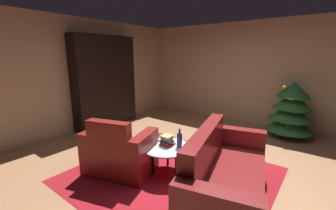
{
  "coord_description": "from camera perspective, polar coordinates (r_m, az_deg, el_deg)",
  "views": [
    {
      "loc": [
        1.58,
        -2.8,
        1.77
      ],
      "look_at": [
        -0.48,
        -0.12,
        0.99
      ],
      "focal_mm": 23.15,
      "sensor_mm": 36.0,
      "label": 1
    }
  ],
  "objects": [
    {
      "name": "decorated_tree",
      "position": [
        5.41,
        29.64,
        -1.03
      ],
      "size": [
        0.96,
        0.96,
        1.23
      ],
      "color": "brown",
      "rests_on": "ground"
    },
    {
      "name": "area_rug",
      "position": [
        3.45,
        0.98,
        -17.84
      ],
      "size": [
        2.76,
        2.57,
        0.01
      ],
      "primitive_type": "cube",
      "color": "maroon",
      "rests_on": "ground"
    },
    {
      "name": "bottle_on_table",
      "position": [
        3.27,
        3.04,
        -9.14
      ],
      "size": [
        0.08,
        0.08,
        0.29
      ],
      "color": "navy",
      "rests_on": "coffee_table"
    },
    {
      "name": "wall_left",
      "position": [
        5.55,
        -22.31,
        7.27
      ],
      "size": [
        0.06,
        6.02,
        2.62
      ],
      "primitive_type": "cube",
      "color": "tan",
      "rests_on": "ground"
    },
    {
      "name": "book_stack_on_table",
      "position": [
        3.35,
        -0.28,
        -9.37
      ],
      "size": [
        0.23,
        0.19,
        0.16
      ],
      "color": "#B4281E",
      "rests_on": "coffee_table"
    },
    {
      "name": "armchair_red",
      "position": [
        3.47,
        -12.73,
        -12.19
      ],
      "size": [
        1.16,
        0.95,
        0.88
      ],
      "color": "maroon",
      "rests_on": "ground"
    },
    {
      "name": "couch_red",
      "position": [
        2.86,
        14.74,
        -18.15
      ],
      "size": [
        1.2,
        1.99,
        0.9
      ],
      "color": "maroon",
      "rests_on": "ground"
    },
    {
      "name": "ground_plane",
      "position": [
        3.67,
        7.3,
        -15.95
      ],
      "size": [
        7.59,
        7.59,
        0.0
      ],
      "primitive_type": "plane",
      "color": "#A06F4B"
    },
    {
      "name": "bookshelf_unit",
      "position": [
        5.71,
        -15.31,
        6.01
      ],
      "size": [
        0.37,
        1.66,
        2.24
      ],
      "color": "black",
      "rests_on": "ground"
    },
    {
      "name": "coffee_table",
      "position": [
        3.35,
        -0.55,
        -11.41
      ],
      "size": [
        0.74,
        0.74,
        0.42
      ],
      "color": "black",
      "rests_on": "ground"
    },
    {
      "name": "wall_back",
      "position": [
        6.01,
        22.27,
        7.64
      ],
      "size": [
        6.45,
        0.06,
        2.62
      ],
      "primitive_type": "cube",
      "color": "tan",
      "rests_on": "ground"
    }
  ]
}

